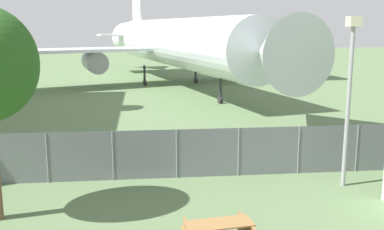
# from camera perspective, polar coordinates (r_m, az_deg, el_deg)

# --- Properties ---
(perimeter_fence) EXTENTS (56.07, 0.07, 2.02)m
(perimeter_fence) POSITION_cam_1_polar(r_m,az_deg,el_deg) (18.56, 5.94, -4.68)
(perimeter_fence) COLOR slate
(perimeter_fence) RESTS_ON ground
(airplane) EXTENTS (36.14, 45.38, 14.01)m
(airplane) POSITION_cam_1_polar(r_m,az_deg,el_deg) (46.66, -2.28, 9.16)
(airplane) COLOR white
(airplane) RESTS_ON ground
(light_mast) EXTENTS (0.44, 0.44, 6.42)m
(light_mast) POSITION_cam_1_polar(r_m,az_deg,el_deg) (17.69, 19.40, 3.94)
(light_mast) COLOR #99999E
(light_mast) RESTS_ON ground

